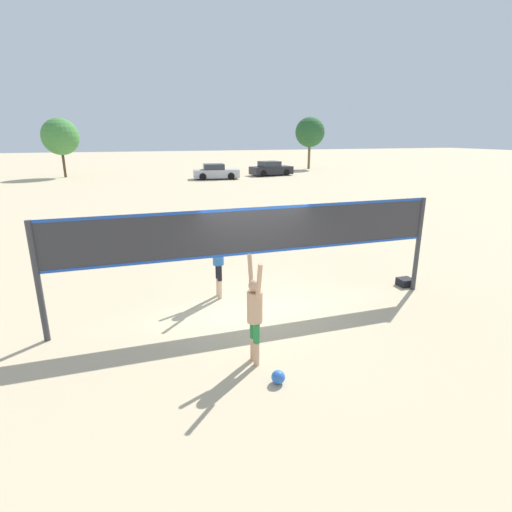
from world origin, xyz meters
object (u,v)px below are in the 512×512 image
object	(u,v)px
volleyball_net	(256,239)
gear_bag	(405,282)
parked_car_mid	(271,169)
parked_car_near	(216,172)
tree_left_cluster	(60,137)
volleyball	(278,377)
tree_right_cluster	(310,132)
player_blocker	(218,255)
player_spiker	(255,310)

from	to	relation	value
volleyball_net	gear_bag	distance (m)	4.79
volleyball_net	parked_car_mid	bearing A→B (deg)	69.10
gear_bag	parked_car_near	size ratio (longest dim) A/B	0.09
tree_left_cluster	volleyball_net	bearing A→B (deg)	-77.22
volleyball	tree_left_cluster	bearing A→B (deg)	101.07
tree_right_cluster	parked_car_mid	bearing A→B (deg)	-138.81
volleyball	parked_car_near	size ratio (longest dim) A/B	0.05
player_blocker	parked_car_near	distance (m)	29.04
parked_car_near	tree_left_cluster	bearing A→B (deg)	163.00
volleyball_net	volleyball	xyz separation A→B (m)	(-0.55, -2.86, -1.67)
player_blocker	gear_bag	xyz separation A→B (m)	(5.10, -0.84, -1.03)
gear_bag	parked_car_near	bearing A→B (deg)	87.60
parked_car_mid	tree_left_cluster	distance (m)	20.74
volleyball_net	parked_car_near	xyz separation A→B (m)	(5.69, 29.47, -1.15)
player_blocker	tree_left_cluster	size ratio (longest dim) A/B	0.38
parked_car_mid	tree_right_cluster	size ratio (longest dim) A/B	0.73
volleyball_net	player_spiker	distance (m)	2.34
parked_car_mid	gear_bag	bearing A→B (deg)	-111.04
volleyball_net	player_spiker	world-z (taller)	volleyball_net
volleyball_net	player_spiker	bearing A→B (deg)	-108.84
parked_car_mid	volleyball	bearing A→B (deg)	-117.61
parked_car_mid	player_blocker	bearing A→B (deg)	-120.17
volleyball_net	tree_left_cluster	size ratio (longest dim) A/B	1.63
player_spiker	player_blocker	bearing A→B (deg)	-1.60
tree_right_cluster	player_spiker	bearing A→B (deg)	-116.74
volleyball_net	parked_car_near	size ratio (longest dim) A/B	2.04
parked_car_mid	tree_right_cluster	distance (m)	10.49
player_spiker	tree_left_cluster	xyz separation A→B (m)	(-7.38, 37.80, 2.81)
volleyball	tree_left_cluster	size ratio (longest dim) A/B	0.04
volleyball_net	parked_car_mid	distance (m)	33.33
player_blocker	volleyball	world-z (taller)	player_blocker
player_blocker	parked_car_mid	world-z (taller)	player_blocker
tree_left_cluster	tree_right_cluster	size ratio (longest dim) A/B	0.92
tree_left_cluster	gear_bag	bearing A→B (deg)	-70.46
volleyball	tree_right_cluster	world-z (taller)	tree_right_cluster
parked_car_near	tree_left_cluster	world-z (taller)	tree_left_cluster
parked_car_mid	tree_left_cluster	xyz separation A→B (m)	(-19.98, 4.57, 3.21)
player_spiker	player_blocker	distance (m)	3.24
gear_bag	volleyball	bearing A→B (deg)	-147.89
player_spiker	parked_car_near	xyz separation A→B (m)	(6.41, 31.58, -0.41)
tree_right_cluster	volleyball_net	bearing A→B (deg)	-117.15
volleyball	parked_car_mid	world-z (taller)	parked_car_mid
player_blocker	tree_left_cluster	distance (m)	35.46
player_blocker	parked_car_near	world-z (taller)	player_blocker
tree_left_cluster	parked_car_near	bearing A→B (deg)	-24.29
player_spiker	tree_right_cluster	xyz separation A→B (m)	(20.00, 39.70, 3.28)
player_spiker	parked_car_near	size ratio (longest dim) A/B	0.45
player_spiker	tree_left_cluster	distance (m)	38.61
player_spiker	gear_bag	size ratio (longest dim) A/B	5.14
volleyball_net	tree_left_cluster	distance (m)	36.66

